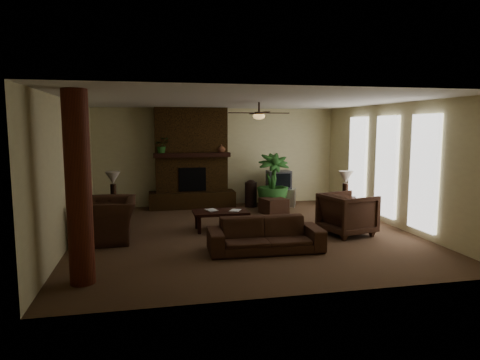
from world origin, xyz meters
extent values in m
plane|color=brown|center=(0.00, 0.00, 0.00)|extent=(7.00, 7.00, 0.00)
plane|color=silver|center=(0.00, 0.00, 2.80)|extent=(7.00, 7.00, 0.00)
plane|color=beige|center=(0.00, 3.50, 1.40)|extent=(7.00, 0.00, 7.00)
plane|color=beige|center=(0.00, -3.50, 1.40)|extent=(7.00, 0.00, 7.00)
plane|color=beige|center=(-3.50, 0.00, 1.40)|extent=(0.00, 7.00, 7.00)
plane|color=beige|center=(3.50, 0.00, 1.40)|extent=(0.00, 7.00, 7.00)
cube|color=#452B12|center=(-0.80, 3.25, 1.40)|extent=(2.00, 0.50, 2.80)
cube|color=#452B12|center=(-0.80, 3.15, 0.23)|extent=(2.40, 0.70, 0.45)
cube|color=black|center=(-0.80, 2.99, 0.82)|extent=(0.75, 0.04, 0.65)
cube|color=black|center=(-0.80, 2.97, 1.50)|extent=(2.10, 0.28, 0.12)
cube|color=white|center=(3.45, 1.60, 1.35)|extent=(0.08, 0.85, 2.35)
cube|color=white|center=(3.45, 0.20, 1.35)|extent=(0.08, 0.85, 2.35)
cube|color=white|center=(3.45, -1.20, 1.35)|extent=(0.08, 0.85, 2.35)
cylinder|color=#5C2517|center=(-2.95, -2.40, 1.40)|extent=(0.36, 0.36, 2.80)
cube|color=black|center=(-3.44, 1.80, 1.05)|extent=(0.10, 1.00, 2.10)
cylinder|color=black|center=(0.40, 0.30, 2.68)|extent=(0.04, 0.04, 0.24)
cylinder|color=black|center=(0.40, 0.30, 2.56)|extent=(0.20, 0.20, 0.06)
ellipsoid|color=#F2BF72|center=(0.40, 0.30, 2.50)|extent=(0.26, 0.26, 0.14)
cube|color=black|center=(0.80, 0.30, 2.57)|extent=(0.55, 0.12, 0.01)
cube|color=black|center=(0.00, 0.30, 2.57)|extent=(0.55, 0.12, 0.01)
cube|color=black|center=(0.40, 0.70, 2.57)|extent=(0.12, 0.55, 0.01)
cube|color=black|center=(0.40, -0.10, 2.57)|extent=(0.12, 0.55, 0.01)
imported|color=#41281C|center=(0.09, -1.40, 0.41)|extent=(2.10, 0.68, 0.82)
imported|color=#41281C|center=(-2.81, -0.01, 0.56)|extent=(0.87, 1.31, 1.13)
imported|color=#41281C|center=(2.11, -0.59, 0.49)|extent=(1.09, 1.14, 0.98)
cube|color=black|center=(-0.45, 0.37, 0.40)|extent=(1.20, 0.70, 0.06)
cube|color=black|center=(-0.95, 0.12, 0.18)|extent=(0.07, 0.07, 0.37)
cube|color=black|center=(0.05, 0.12, 0.18)|extent=(0.07, 0.07, 0.37)
cube|color=black|center=(-0.95, 0.62, 0.18)|extent=(0.07, 0.07, 0.37)
cube|color=black|center=(0.05, 0.62, 0.18)|extent=(0.07, 0.07, 0.37)
cube|color=#41281C|center=(1.22, 1.86, 0.20)|extent=(0.73, 0.73, 0.40)
cube|color=silver|center=(1.73, 2.87, 0.25)|extent=(0.98, 0.81, 0.50)
cube|color=#3D3D40|center=(1.68, 2.91, 0.76)|extent=(0.67, 0.52, 0.52)
cube|color=black|center=(1.68, 2.64, 0.76)|extent=(0.52, 0.05, 0.40)
cylinder|color=black|center=(0.85, 2.92, 0.35)|extent=(0.34, 0.34, 0.70)
sphere|color=black|center=(0.85, 2.92, 0.60)|extent=(0.34, 0.34, 0.34)
imported|color=#295923|center=(1.34, 2.38, 0.43)|extent=(0.92, 1.58, 0.87)
cube|color=black|center=(-2.83, 1.85, 0.28)|extent=(0.59, 0.59, 0.55)
cylinder|color=black|center=(-2.83, 1.83, 0.73)|extent=(0.14, 0.14, 0.35)
cone|color=beige|center=(-2.83, 1.83, 1.05)|extent=(0.36, 0.36, 0.30)
cube|color=black|center=(2.71, 0.75, 0.28)|extent=(0.66, 0.66, 0.55)
cylinder|color=black|center=(2.72, 0.78, 0.73)|extent=(0.18, 0.18, 0.35)
cone|color=beige|center=(2.72, 0.78, 1.05)|extent=(0.46, 0.46, 0.30)
imported|color=#295923|center=(-1.62, 3.01, 1.72)|extent=(0.44, 0.48, 0.33)
imported|color=brown|center=(0.03, 3.01, 1.67)|extent=(0.24, 0.25, 0.22)
imported|color=#999999|center=(-0.75, 0.37, 0.57)|extent=(0.21, 0.09, 0.29)
imported|color=#999999|center=(-0.23, 0.32, 0.58)|extent=(0.20, 0.12, 0.29)
camera|label=1|loc=(-1.95, -8.73, 2.28)|focal=31.80mm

